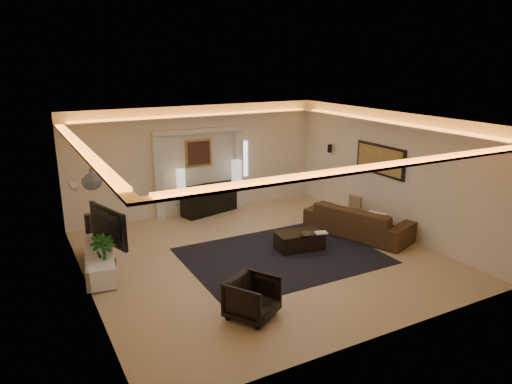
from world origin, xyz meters
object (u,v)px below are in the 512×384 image
console (209,199)px  armchair (252,298)px  coffee_table (299,240)px  sofa (358,221)px

console → armchair: size_ratio=2.09×
console → coffee_table: size_ratio=1.53×
coffee_table → armchair: armchair is taller
coffee_table → armchair: bearing=-130.5°
coffee_table → console: bearing=110.2°
sofa → coffee_table: size_ratio=2.46×
console → coffee_table: bearing=-91.3°
sofa → console: bearing=16.3°
console → armchair: (-1.50, -5.34, -0.06)m
sofa → armchair: sofa is taller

